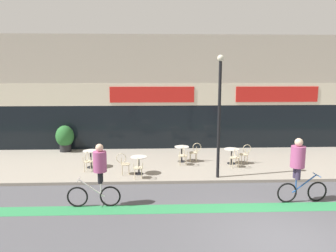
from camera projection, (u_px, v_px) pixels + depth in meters
name	position (u px, v px, depth m)	size (l,w,h in m)	color
ground_plane	(282.00, 241.00, 8.50)	(120.00, 120.00, 0.00)	#4C4C51
sidewalk_slab	(224.00, 162.00, 15.63)	(40.00, 5.50, 0.12)	gray
storefront_facade	(209.00, 92.00, 19.78)	(40.00, 4.06, 6.30)	#B2A899
bike_lane_stripe	(257.00, 207.00, 10.60)	(36.00, 0.70, 0.01)	#2D844C
bistro_table_0	(91.00, 156.00, 14.53)	(0.68, 0.68, 0.77)	black
bistro_table_1	(139.00, 162.00, 13.60)	(0.68, 0.68, 0.75)	black
bistro_table_2	(182.00, 151.00, 15.48)	(0.69, 0.69, 0.73)	black
bistro_table_3	(232.00, 153.00, 15.14)	(0.70, 0.70, 0.70)	black
cafe_chair_0_near	(88.00, 160.00, 13.91)	(0.45, 0.60, 0.90)	beige
cafe_chair_1_near	(138.00, 166.00, 12.98)	(0.43, 0.59, 0.90)	beige
cafe_chair_1_side	(124.00, 162.00, 13.57)	(0.59, 0.43, 0.90)	beige
cafe_chair_2_near	(183.00, 154.00, 14.86)	(0.44, 0.59, 0.90)	beige
cafe_chair_2_side	(195.00, 151.00, 15.50)	(0.58, 0.41, 0.90)	beige
cafe_chair_3_near	(235.00, 156.00, 14.52)	(0.45, 0.60, 0.90)	beige
cafe_chair_3_side	(245.00, 153.00, 15.17)	(0.60, 0.45, 0.90)	beige
planter_pot	(65.00, 138.00, 17.46)	(0.95, 0.95, 1.40)	#232326
lamp_post	(219.00, 108.00, 12.80)	(0.26, 0.26, 4.87)	black
cyclist_0	(299.00, 165.00, 10.84)	(1.76, 0.53, 2.20)	black
cyclist_1	(98.00, 171.00, 10.50)	(1.74, 0.48, 2.09)	black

